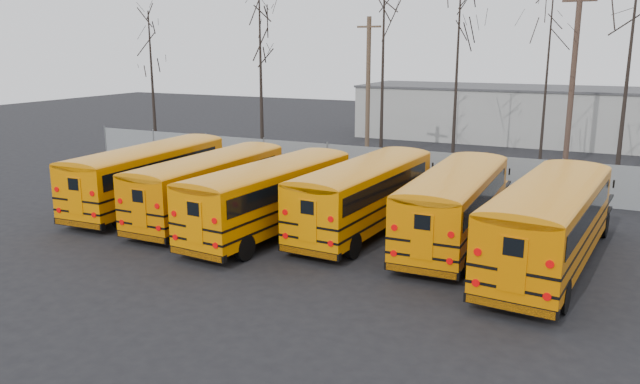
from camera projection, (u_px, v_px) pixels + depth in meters
The scene contains 17 objects.
ground at pixel (286, 254), 22.02m from camera, with size 120.00×120.00×0.00m, color black.
fence at pixel (397, 168), 32.32m from camera, with size 40.00×0.04×2.00m, color gray.
distant_building at pixel (504, 114), 48.80m from camera, with size 22.00×8.00×4.00m, color #A0A19C.
bus_a at pixel (151, 171), 28.01m from camera, with size 2.76×10.44×2.90m.
bus_b at pixel (212, 181), 26.19m from camera, with size 2.39×10.02×2.80m.
bus_c at pixel (273, 191), 24.19m from camera, with size 3.23×10.34×2.85m.
bus_d at pixel (366, 190), 24.42m from camera, with size 3.02×10.33×2.86m.
bus_e at pixel (456, 199), 22.86m from camera, with size 2.49×10.28×2.87m.
bus_f at pixel (551, 217), 20.17m from camera, with size 3.49×10.97×3.02m.
utility_pole_left at pixel (368, 90), 37.89m from camera, with size 1.58×0.31×8.88m.
utility_pole_right at pixel (573, 79), 35.61m from camera, with size 1.84×0.32×10.32m.
tree_0 at pixel (152, 84), 41.30m from camera, with size 0.26×0.26×9.40m, color black.
tree_1 at pixel (261, 84), 37.59m from camera, with size 0.26×0.26×9.83m, color black.
tree_2 at pixel (383, 64), 36.05m from camera, with size 0.26×0.26×12.27m, color black.
tree_3 at pixel (457, 73), 35.72m from camera, with size 0.26×0.26×11.29m, color black.
tree_4 at pixel (546, 83), 32.87m from camera, with size 0.26×0.26×10.52m, color black.
tree_5 at pixel (628, 72), 31.25m from camera, with size 0.26×0.26×11.76m, color black.
Camera 1 is at (10.14, -18.35, 7.16)m, focal length 35.00 mm.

